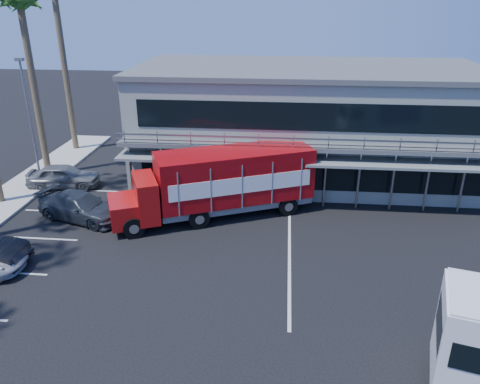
{
  "coord_description": "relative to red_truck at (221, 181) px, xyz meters",
  "views": [
    {
      "loc": [
        1.54,
        -16.01,
        11.53
      ],
      "look_at": [
        -0.59,
        5.68,
        2.3
      ],
      "focal_mm": 35.0,
      "sensor_mm": 36.0,
      "label": 1
    }
  ],
  "objects": [
    {
      "name": "palm_e",
      "position": [
        -12.88,
        5.36,
        8.52
      ],
      "size": [
        2.8,
        2.8,
        12.25
      ],
      "color": "brown",
      "rests_on": "ground"
    },
    {
      "name": "parked_car_d",
      "position": [
        -7.68,
        -1.21,
        -1.32
      ],
      "size": [
        5.45,
        3.54,
        1.47
      ],
      "primitive_type": "imported",
      "rotation": [
        0.0,
        0.0,
        1.25
      ],
      "color": "#2A3038",
      "rests_on": "ground"
    },
    {
      "name": "building",
      "position": [
        4.82,
        7.3,
        1.6
      ],
      "size": [
        22.4,
        12.0,
        7.3
      ],
      "color": "gray",
      "rests_on": "ground"
    },
    {
      "name": "light_pole_far",
      "position": [
        -12.38,
        3.36,
        2.45
      ],
      "size": [
        0.5,
        0.25,
        8.09
      ],
      "color": "gray",
      "rests_on": "ground"
    },
    {
      "name": "parked_car_e",
      "position": [
        -10.68,
        3.16,
        -1.29
      ],
      "size": [
        4.69,
        2.35,
        1.53
      ],
      "primitive_type": "imported",
      "rotation": [
        0.0,
        0.0,
        1.69
      ],
      "color": "slate",
      "rests_on": "ground"
    },
    {
      "name": "red_truck",
      "position": [
        0.0,
        0.0,
        0.0
      ],
      "size": [
        11.18,
        6.81,
        3.74
      ],
      "rotation": [
        0.0,
        0.0,
        0.42
      ],
      "color": "#A50E0D",
      "rests_on": "ground"
    },
    {
      "name": "ground",
      "position": [
        1.82,
        -7.64,
        -2.06
      ],
      "size": [
        120.0,
        120.0,
        0.0
      ],
      "primitive_type": "plane",
      "color": "black",
      "rests_on": "ground"
    }
  ]
}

